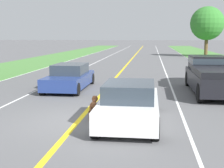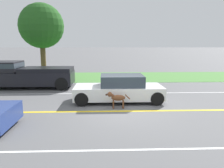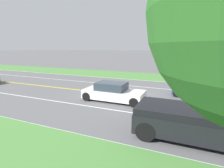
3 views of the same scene
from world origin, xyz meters
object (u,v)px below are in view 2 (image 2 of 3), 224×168
at_px(dog, 116,98).
at_px(pickup_truck, 25,74).
at_px(ego_car, 119,89).
at_px(roadside_tree_right_near, 41,26).

distance_m(dog, pickup_truck, 7.58).
bearing_deg(ego_car, roadside_tree_right_near, 36.42).
relative_size(ego_car, pickup_truck, 0.77).
height_order(ego_car, roadside_tree_right_near, roadside_tree_right_near).
bearing_deg(dog, ego_car, -9.73).
distance_m(ego_car, roadside_tree_right_near, 10.55).
relative_size(pickup_truck, roadside_tree_right_near, 0.93).
bearing_deg(pickup_truck, ego_car, -121.85).
bearing_deg(dog, roadside_tree_right_near, 31.77).
relative_size(dog, roadside_tree_right_near, 0.18).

